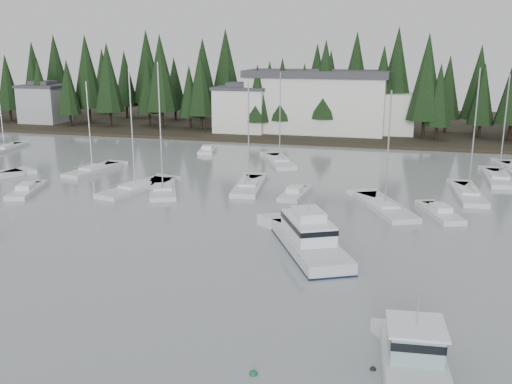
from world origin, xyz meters
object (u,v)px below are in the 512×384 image
(sailboat_1, at_px, (5,150))
(harbor_inn, at_px, (328,102))
(runabout_0, at_px, (26,192))
(sailboat_12, at_px, (499,180))
(lobster_boat_teal, at_px, (417,375))
(house_west, at_px, (242,108))
(runabout_1, at_px, (440,214))
(house_far_west, at_px, (44,103))
(sailboat_6, at_px, (93,171))
(sailboat_13, at_px, (135,189))
(runabout_3, at_px, (207,151))
(runabout_4, at_px, (295,195))
(sailboat_2, at_px, (468,195))
(sailboat_7, at_px, (163,191))
(sailboat_9, at_px, (279,163))
(sailboat_5, at_px, (249,187))
(sailboat_3, at_px, (385,209))
(cabin_cruiser_center, at_px, (309,241))

(sailboat_1, bearing_deg, harbor_inn, -67.83)
(runabout_0, bearing_deg, sailboat_12, -85.05)
(lobster_boat_teal, xyz_separation_m, sailboat_1, (-60.67, 48.54, -0.50))
(house_west, relative_size, runabout_1, 1.35)
(house_far_west, relative_size, sailboat_12, 0.65)
(harbor_inn, relative_size, sailboat_1, 2.24)
(sailboat_6, relative_size, sailboat_13, 0.84)
(runabout_3, xyz_separation_m, runabout_4, (17.77, -22.06, 0.00))
(sailboat_2, bearing_deg, sailboat_7, 97.26)
(lobster_boat_teal, height_order, sailboat_6, sailboat_6)
(house_far_west, height_order, harbor_inn, harbor_inn)
(runabout_1, bearing_deg, runabout_0, 73.77)
(lobster_boat_teal, bearing_deg, sailboat_9, 14.48)
(sailboat_1, xyz_separation_m, sailboat_7, (34.03, -17.61, 0.02))
(sailboat_12, bearing_deg, sailboat_9, 83.15)
(sailboat_7, bearing_deg, harbor_inn, -38.21)
(sailboat_2, relative_size, sailboat_12, 1.07)
(sailboat_1, distance_m, sailboat_5, 44.69)
(house_far_west, bearing_deg, sailboat_9, -25.42)
(harbor_inn, relative_size, sailboat_3, 2.43)
(sailboat_5, bearing_deg, runabout_1, -112.44)
(lobster_boat_teal, relative_size, sailboat_12, 0.69)
(house_far_west, relative_size, sailboat_7, 0.58)
(sailboat_6, xyz_separation_m, sailboat_13, (9.52, -7.16, 0.01))
(sailboat_12, bearing_deg, sailboat_7, 112.97)
(sailboat_7, bearing_deg, sailboat_5, -87.62)
(house_west, bearing_deg, runabout_0, -103.32)
(lobster_boat_teal, xyz_separation_m, sailboat_5, (-18.02, 35.19, -0.51))
(lobster_boat_teal, distance_m, sailboat_9, 52.82)
(sailboat_6, distance_m, runabout_4, 27.76)
(house_west, relative_size, sailboat_7, 0.66)
(sailboat_7, bearing_deg, runabout_4, -105.68)
(harbor_inn, distance_m, runabout_3, 27.17)
(runabout_3, bearing_deg, sailboat_3, -143.13)
(sailboat_12, xyz_separation_m, runabout_0, (-50.91, -19.67, 0.07))
(sailboat_6, bearing_deg, runabout_4, -92.40)
(runabout_4, bearing_deg, sailboat_9, 23.13)
(runabout_3, bearing_deg, lobster_boat_teal, -162.39)
(runabout_1, bearing_deg, sailboat_13, 67.56)
(cabin_cruiser_center, xyz_separation_m, runabout_1, (10.50, 12.43, -0.61))
(house_west, height_order, runabout_0, house_west)
(lobster_boat_teal, height_order, sailboat_12, sailboat_12)
(sailboat_5, xyz_separation_m, runabout_1, (20.47, -5.69, 0.07))
(house_far_west, xyz_separation_m, sailboat_12, (81.85, -29.02, -4.34))
(house_west, height_order, sailboat_7, sailboat_7)
(sailboat_12, xyz_separation_m, runabout_1, (-7.44, -17.05, 0.07))
(house_far_west, distance_m, runabout_1, 87.63)
(sailboat_2, bearing_deg, house_west, 40.19)
(sailboat_13, bearing_deg, sailboat_2, -65.70)
(sailboat_1, bearing_deg, house_west, -60.45)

